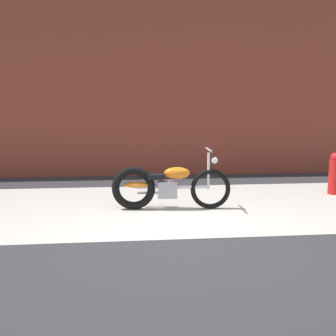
% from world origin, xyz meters
% --- Properties ---
extents(ground_plane, '(80.00, 80.00, 0.00)m').
position_xyz_m(ground_plane, '(0.00, 0.00, 0.00)').
color(ground_plane, '#2D2D30').
extents(sidewalk_slab, '(36.00, 3.50, 0.01)m').
position_xyz_m(sidewalk_slab, '(0.00, 1.75, 0.00)').
color(sidewalk_slab, '#B2ADA3').
rests_on(sidewalk_slab, ground).
extents(brick_building_wall, '(36.00, 0.50, 5.68)m').
position_xyz_m(brick_building_wall, '(0.00, 5.20, 2.84)').
color(brick_building_wall, brown).
rests_on(brick_building_wall, ground).
extents(motorcycle_orange, '(2.01, 0.58, 1.03)m').
position_xyz_m(motorcycle_orange, '(-0.19, 1.53, 0.40)').
color(motorcycle_orange, black).
rests_on(motorcycle_orange, ground).
extents(fire_hydrant, '(0.22, 0.22, 0.84)m').
position_xyz_m(fire_hydrant, '(3.32, 2.36, 0.42)').
color(fire_hydrant, red).
rests_on(fire_hydrant, ground).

